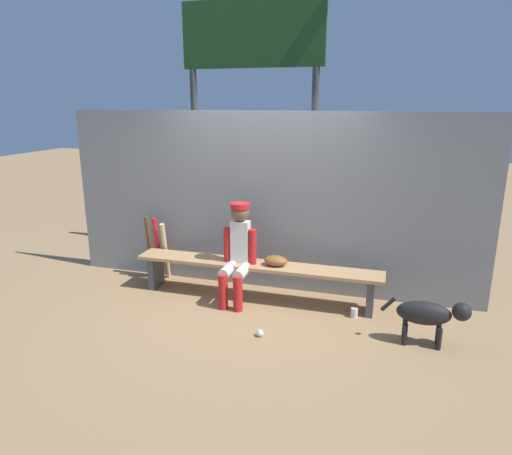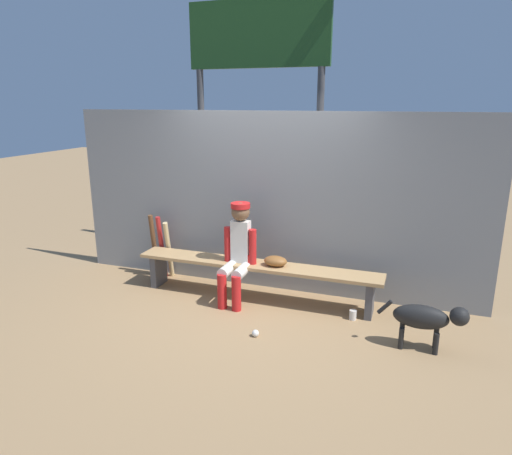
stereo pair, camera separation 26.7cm
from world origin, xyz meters
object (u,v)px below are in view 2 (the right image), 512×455
(baseball_glove, at_px, (275,261))
(baseball, at_px, (255,333))
(scoreboard, at_px, (262,68))
(dugout_bench, at_px, (256,270))
(player_seated, at_px, (237,249))
(dog, at_px, (427,318))
(bat_aluminum_red, at_px, (162,247))
(cup_on_bench, at_px, (249,259))
(cup_on_ground, at_px, (353,315))
(bat_wood_natural, at_px, (169,250))
(bat_wood_dark, at_px, (154,245))

(baseball_glove, bearing_deg, baseball, -85.71)
(baseball_glove, relative_size, scoreboard, 0.07)
(dugout_bench, relative_size, scoreboard, 0.77)
(player_seated, bearing_deg, dog, -12.25)
(bat_aluminum_red, xyz_separation_m, baseball, (1.76, -1.13, -0.40))
(bat_aluminum_red, relative_size, baseball, 11.76)
(cup_on_bench, bearing_deg, dog, -15.32)
(player_seated, distance_m, baseball_glove, 0.47)
(dugout_bench, height_order, dog, dog)
(dugout_bench, relative_size, bat_aluminum_red, 3.48)
(baseball_glove, xyz_separation_m, cup_on_bench, (-0.33, -0.02, -0.00))
(bat_aluminum_red, xyz_separation_m, dog, (3.40, -0.82, -0.10))
(cup_on_ground, bearing_deg, scoreboard, 134.78)
(baseball_glove, distance_m, bat_wood_natural, 1.61)
(player_seated, relative_size, baseball, 16.15)
(bat_wood_dark, distance_m, cup_on_ground, 2.87)
(bat_wood_dark, xyz_separation_m, dog, (3.56, -0.88, -0.10))
(baseball, xyz_separation_m, cup_on_bench, (-0.40, 0.87, 0.48))
(bat_aluminum_red, height_order, cup_on_bench, bat_aluminum_red)
(player_seated, bearing_deg, baseball, -57.07)
(bat_wood_natural, relative_size, scoreboard, 0.21)
(bat_wood_dark, bearing_deg, bat_wood_natural, -11.38)
(baseball_glove, xyz_separation_m, baseball, (0.07, -0.89, -0.48))
(player_seated, xyz_separation_m, cup_on_bench, (0.11, 0.09, -0.13))
(bat_wood_dark, bearing_deg, baseball, -31.94)
(cup_on_bench, bearing_deg, player_seated, -140.53)
(player_seated, relative_size, scoreboard, 0.30)
(player_seated, distance_m, bat_wood_dark, 1.48)
(baseball, bearing_deg, player_seated, 122.93)
(baseball, distance_m, scoreboard, 3.74)
(baseball, distance_m, cup_on_ground, 1.15)
(bat_wood_natural, relative_size, cup_on_bench, 7.49)
(scoreboard, height_order, dog, scoreboard)
(bat_wood_dark, height_order, baseball, bat_wood_dark)
(baseball, relative_size, cup_on_ground, 0.67)
(baseball_glove, relative_size, cup_on_bench, 2.55)
(scoreboard, bearing_deg, dog, -40.89)
(scoreboard, bearing_deg, bat_wood_dark, -133.54)
(player_seated, bearing_deg, bat_wood_natural, 162.65)
(player_seated, height_order, dog, player_seated)
(cup_on_ground, bearing_deg, player_seated, 177.88)
(cup_on_bench, bearing_deg, dugout_bench, 12.28)
(bat_wood_natural, distance_m, scoreboard, 2.84)
(baseball_glove, xyz_separation_m, scoreboard, (-0.70, 1.51, 2.28))
(bat_wood_dark, height_order, cup_on_ground, bat_wood_dark)
(bat_wood_dark, xyz_separation_m, scoreboard, (1.15, 1.21, 2.36))
(baseball_glove, bearing_deg, bat_wood_natural, 171.09)
(dugout_bench, xyz_separation_m, dog, (1.95, -0.58, -0.03))
(player_seated, height_order, bat_wood_dark, player_seated)
(dugout_bench, xyz_separation_m, player_seated, (-0.19, -0.11, 0.28))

